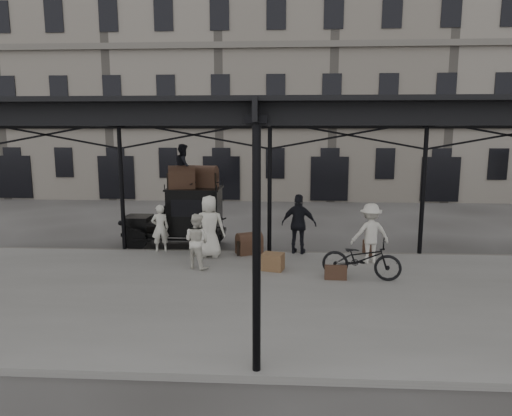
{
  "coord_description": "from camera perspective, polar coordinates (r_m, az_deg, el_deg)",
  "views": [
    {
      "loc": [
        0.4,
        -13.0,
        4.17
      ],
      "look_at": [
        -0.43,
        1.6,
        1.7
      ],
      "focal_mm": 32.0,
      "sensor_mm": 36.0,
      "label": 1
    }
  ],
  "objects": [
    {
      "name": "steamer_trunk_roof_near",
      "position": [
        16.23,
        -9.27,
        3.62
      ],
      "size": [
        1.02,
        0.76,
        0.67
      ],
      "primitive_type": null,
      "rotation": [
        0.0,
        0.0,
        0.23
      ],
      "color": "#493021",
      "rests_on": "taxi"
    },
    {
      "name": "suitcase_flat",
      "position": [
        12.79,
        9.92,
        -7.95
      ],
      "size": [
        0.6,
        0.17,
        0.4
      ],
      "primitive_type": "cube",
      "rotation": [
        0.0,
        0.0,
        -0.03
      ],
      "color": "#493021",
      "rests_on": "platform"
    },
    {
      "name": "bicycle",
      "position": [
        12.93,
        13.03,
        -6.17
      ],
      "size": [
        2.26,
        1.23,
        1.13
      ],
      "primitive_type": "imported",
      "rotation": [
        0.0,
        0.0,
        1.33
      ],
      "color": "black",
      "rests_on": "platform"
    },
    {
      "name": "ground",
      "position": [
        13.66,
        1.43,
        -8.19
      ],
      "size": [
        120.0,
        120.0,
        0.0
      ],
      "primitive_type": "plane",
      "color": "#383533",
      "rests_on": "ground"
    },
    {
      "name": "wicker_hamper",
      "position": [
        13.44,
        2.14,
        -6.72
      ],
      "size": [
        0.7,
        0.59,
        0.5
      ],
      "primitive_type": "cube",
      "rotation": [
        0.0,
        0.0,
        -0.27
      ],
      "color": "brown",
      "rests_on": "platform"
    },
    {
      "name": "building_frontage",
      "position": [
        31.13,
        2.59,
        14.8
      ],
      "size": [
        64.0,
        8.0,
        14.0
      ],
      "primitive_type": "cube",
      "color": "slate",
      "rests_on": "ground"
    },
    {
      "name": "porter_centre",
      "position": [
        14.71,
        -5.84,
        -2.3
      ],
      "size": [
        1.0,
        0.67,
        2.01
      ],
      "primitive_type": "imported",
      "rotation": [
        0.0,
        0.0,
        3.1
      ],
      "color": "silver",
      "rests_on": "platform"
    },
    {
      "name": "porter_midleft",
      "position": [
        13.6,
        -7.42,
        -4.1
      ],
      "size": [
        1.0,
        0.92,
        1.64
      ],
      "primitive_type": "imported",
      "rotation": [
        0.0,
        0.0,
        2.65
      ],
      "color": "silver",
      "rests_on": "platform"
    },
    {
      "name": "porter_right",
      "position": [
        14.44,
        14.1,
        -3.08
      ],
      "size": [
        1.3,
        0.88,
        1.85
      ],
      "primitive_type": "imported",
      "rotation": [
        0.0,
        0.0,
        3.31
      ],
      "color": "silver",
      "rests_on": "platform"
    },
    {
      "name": "suitcase_upright",
      "position": [
        15.48,
        13.92,
        -4.89
      ],
      "size": [
        0.33,
        0.62,
        0.45
      ],
      "primitive_type": "cube",
      "rotation": [
        0.0,
        0.0,
        0.31
      ],
      "color": "#493021",
      "rests_on": "platform"
    },
    {
      "name": "porter_left",
      "position": [
        15.69,
        -11.9,
        -2.47
      ],
      "size": [
        0.68,
        0.55,
        1.6
      ],
      "primitive_type": "imported",
      "rotation": [
        0.0,
        0.0,
        3.48
      ],
      "color": "silver",
      "rests_on": "platform"
    },
    {
      "name": "canopy",
      "position": [
        11.29,
        1.25,
        11.75
      ],
      "size": [
        22.5,
        9.0,
        4.74
      ],
      "color": "black",
      "rests_on": "ground"
    },
    {
      "name": "steamer_trunk_platform",
      "position": [
        15.17,
        -0.86,
        -4.61
      ],
      "size": [
        0.95,
        0.82,
        0.6
      ],
      "primitive_type": null,
      "rotation": [
        0.0,
        0.0,
        0.48
      ],
      "color": "#493021",
      "rests_on": "platform"
    },
    {
      "name": "steamer_trunk_roof_far",
      "position": [
        16.53,
        -6.39,
        3.74
      ],
      "size": [
        0.97,
        0.7,
        0.64
      ],
      "primitive_type": null,
      "rotation": [
        0.0,
        0.0,
        -0.19
      ],
      "color": "#493021",
      "rests_on": "taxi"
    },
    {
      "name": "porter_roof",
      "position": [
        16.33,
        -9.03,
        5.2
      ],
      "size": [
        0.69,
        0.83,
        1.55
      ],
      "primitive_type": "imported",
      "rotation": [
        0.0,
        0.0,
        1.71
      ],
      "color": "black",
      "rests_on": "taxi"
    },
    {
      "name": "platform",
      "position": [
        11.75,
        1.12,
        -10.82
      ],
      "size": [
        28.0,
        8.0,
        0.15
      ],
      "primitive_type": "cube",
      "color": "slate",
      "rests_on": "ground"
    },
    {
      "name": "taxi",
      "position": [
        16.64,
        -8.69,
        -0.79
      ],
      "size": [
        3.65,
        1.55,
        2.18
      ],
      "color": "black",
      "rests_on": "ground"
    },
    {
      "name": "porter_official",
      "position": [
        15.12,
        5.39,
        -2.01
      ],
      "size": [
        1.24,
        0.74,
        1.99
      ],
      "primitive_type": "imported",
      "rotation": [
        0.0,
        0.0,
        2.91
      ],
      "color": "black",
      "rests_on": "platform"
    }
  ]
}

